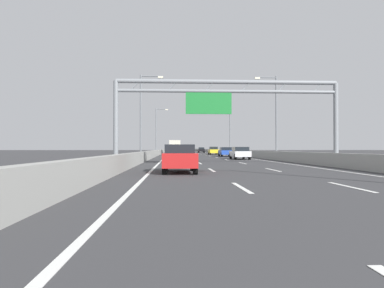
% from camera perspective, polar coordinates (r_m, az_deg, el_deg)
% --- Properties ---
extents(ground_plane, '(260.00, 260.00, 0.00)m').
position_cam_1_polar(ground_plane, '(98.78, -0.63, -1.41)').
color(ground_plane, '#38383A').
extents(lane_dash_left_1, '(0.16, 3.00, 0.01)m').
position_cam_1_polar(lane_dash_left_1, '(11.47, 8.03, -7.04)').
color(lane_dash_left_1, white).
rests_on(lane_dash_left_1, ground_plane).
extents(lane_dash_left_2, '(0.16, 3.00, 0.01)m').
position_cam_1_polar(lane_dash_left_2, '(20.35, 3.20, -4.26)').
color(lane_dash_left_2, white).
rests_on(lane_dash_left_2, ground_plane).
extents(lane_dash_left_3, '(0.16, 3.00, 0.01)m').
position_cam_1_polar(lane_dash_left_3, '(29.30, 1.32, -3.16)').
color(lane_dash_left_3, white).
rests_on(lane_dash_left_3, ground_plane).
extents(lane_dash_left_4, '(0.16, 3.00, 0.01)m').
position_cam_1_polar(lane_dash_left_4, '(38.28, 0.32, -2.58)').
color(lane_dash_left_4, white).
rests_on(lane_dash_left_4, ground_plane).
extents(lane_dash_left_5, '(0.16, 3.00, 0.01)m').
position_cam_1_polar(lane_dash_left_5, '(47.26, -0.30, -2.22)').
color(lane_dash_left_5, white).
rests_on(lane_dash_left_5, ground_plane).
extents(lane_dash_left_6, '(0.16, 3.00, 0.01)m').
position_cam_1_polar(lane_dash_left_6, '(56.25, -0.72, -1.97)').
color(lane_dash_left_6, white).
rests_on(lane_dash_left_6, ground_plane).
extents(lane_dash_left_7, '(0.16, 3.00, 0.01)m').
position_cam_1_polar(lane_dash_left_7, '(65.24, -1.03, -1.79)').
color(lane_dash_left_7, white).
rests_on(lane_dash_left_7, ground_plane).
extents(lane_dash_left_8, '(0.16, 3.00, 0.01)m').
position_cam_1_polar(lane_dash_left_8, '(74.24, -1.26, -1.65)').
color(lane_dash_left_8, white).
rests_on(lane_dash_left_8, ground_plane).
extents(lane_dash_left_9, '(0.16, 3.00, 0.01)m').
position_cam_1_polar(lane_dash_left_9, '(83.23, -1.44, -1.55)').
color(lane_dash_left_9, white).
rests_on(lane_dash_left_9, ground_plane).
extents(lane_dash_left_10, '(0.16, 3.00, 0.01)m').
position_cam_1_polar(lane_dash_left_10, '(92.23, -1.58, -1.46)').
color(lane_dash_left_10, white).
rests_on(lane_dash_left_10, ground_plane).
extents(lane_dash_left_11, '(0.16, 3.00, 0.01)m').
position_cam_1_polar(lane_dash_left_11, '(101.23, -1.70, -1.39)').
color(lane_dash_left_11, white).
rests_on(lane_dash_left_11, ground_plane).
extents(lane_dash_left_12, '(0.16, 3.00, 0.01)m').
position_cam_1_polar(lane_dash_left_12, '(110.22, -1.80, -1.33)').
color(lane_dash_left_12, white).
rests_on(lane_dash_left_12, ground_plane).
extents(lane_dash_left_13, '(0.16, 3.00, 0.01)m').
position_cam_1_polar(lane_dash_left_13, '(119.22, -1.89, -1.28)').
color(lane_dash_left_13, white).
rests_on(lane_dash_left_13, ground_plane).
extents(lane_dash_left_14, '(0.16, 3.00, 0.01)m').
position_cam_1_polar(lane_dash_left_14, '(128.22, -1.96, -1.24)').
color(lane_dash_left_14, white).
rests_on(lane_dash_left_14, ground_plane).
extents(lane_dash_left_15, '(0.16, 3.00, 0.01)m').
position_cam_1_polar(lane_dash_left_15, '(137.22, -2.03, -1.20)').
color(lane_dash_left_15, white).
rests_on(lane_dash_left_15, ground_plane).
extents(lane_dash_left_16, '(0.16, 3.00, 0.01)m').
position_cam_1_polar(lane_dash_left_16, '(146.22, -2.08, -1.17)').
color(lane_dash_left_16, white).
rests_on(lane_dash_left_16, ground_plane).
extents(lane_dash_left_17, '(0.16, 3.00, 0.01)m').
position_cam_1_polar(lane_dash_left_17, '(155.21, -2.13, -1.14)').
color(lane_dash_left_17, white).
rests_on(lane_dash_left_17, ground_plane).
extents(lane_dash_right_1, '(0.16, 3.00, 0.01)m').
position_cam_1_polar(lane_dash_right_1, '(12.66, 24.35, -6.39)').
color(lane_dash_right_1, white).
rests_on(lane_dash_right_1, ground_plane).
extents(lane_dash_right_2, '(0.16, 3.00, 0.01)m').
position_cam_1_polar(lane_dash_right_2, '(21.04, 13.02, -4.12)').
color(lane_dash_right_2, white).
rests_on(lane_dash_right_2, ground_plane).
extents(lane_dash_right_3, '(0.16, 3.00, 0.01)m').
position_cam_1_polar(lane_dash_right_3, '(29.79, 8.25, -3.12)').
color(lane_dash_right_3, white).
rests_on(lane_dash_right_3, ground_plane).
extents(lane_dash_right_4, '(0.16, 3.00, 0.01)m').
position_cam_1_polar(lane_dash_right_4, '(38.65, 5.66, -2.56)').
color(lane_dash_right_4, white).
rests_on(lane_dash_right_4, ground_plane).
extents(lane_dash_right_5, '(0.16, 3.00, 0.01)m').
position_cam_1_polar(lane_dash_right_5, '(47.56, 4.04, -2.20)').
color(lane_dash_right_5, white).
rests_on(lane_dash_right_5, ground_plane).
extents(lane_dash_right_6, '(0.16, 3.00, 0.01)m').
position_cam_1_polar(lane_dash_right_6, '(56.50, 2.93, -1.96)').
color(lane_dash_right_6, white).
rests_on(lane_dash_right_6, ground_plane).
extents(lane_dash_right_7, '(0.16, 3.00, 0.01)m').
position_cam_1_polar(lane_dash_right_7, '(65.46, 2.13, -1.79)').
color(lane_dash_right_7, white).
rests_on(lane_dash_right_7, ground_plane).
extents(lane_dash_right_8, '(0.16, 3.00, 0.01)m').
position_cam_1_polar(lane_dash_right_8, '(74.43, 1.51, -1.65)').
color(lane_dash_right_8, white).
rests_on(lane_dash_right_8, ground_plane).
extents(lane_dash_right_9, '(0.16, 3.00, 0.01)m').
position_cam_1_polar(lane_dash_right_9, '(83.40, 1.04, -1.55)').
color(lane_dash_right_9, white).
rests_on(lane_dash_right_9, ground_plane).
extents(lane_dash_right_10, '(0.16, 3.00, 0.01)m').
position_cam_1_polar(lane_dash_right_10, '(92.38, 0.65, -1.46)').
color(lane_dash_right_10, white).
rests_on(lane_dash_right_10, ground_plane).
extents(lane_dash_right_11, '(0.16, 3.00, 0.01)m').
position_cam_1_polar(lane_dash_right_11, '(101.37, 0.33, -1.39)').
color(lane_dash_right_11, white).
rests_on(lane_dash_right_11, ground_plane).
extents(lane_dash_right_12, '(0.16, 3.00, 0.01)m').
position_cam_1_polar(lane_dash_right_12, '(110.35, 0.07, -1.33)').
color(lane_dash_right_12, white).
rests_on(lane_dash_right_12, ground_plane).
extents(lane_dash_right_13, '(0.16, 3.00, 0.01)m').
position_cam_1_polar(lane_dash_right_13, '(119.34, -0.16, -1.28)').
color(lane_dash_right_13, white).
rests_on(lane_dash_right_13, ground_plane).
extents(lane_dash_right_14, '(0.16, 3.00, 0.01)m').
position_cam_1_polar(lane_dash_right_14, '(128.33, -0.35, -1.24)').
color(lane_dash_right_14, white).
rests_on(lane_dash_right_14, ground_plane).
extents(lane_dash_right_15, '(0.16, 3.00, 0.01)m').
position_cam_1_polar(lane_dash_right_15, '(137.32, -0.52, -1.20)').
color(lane_dash_right_15, white).
rests_on(lane_dash_right_15, ground_plane).
extents(lane_dash_right_16, '(0.16, 3.00, 0.01)m').
position_cam_1_polar(lane_dash_right_16, '(146.31, -0.67, -1.17)').
color(lane_dash_right_16, white).
rests_on(lane_dash_right_16, ground_plane).
extents(lane_dash_right_17, '(0.16, 3.00, 0.01)m').
position_cam_1_polar(lane_dash_right_17, '(155.31, -0.80, -1.14)').
color(lane_dash_right_17, white).
rests_on(lane_dash_right_17, ground_plane).
extents(edge_line_left, '(0.16, 176.00, 0.01)m').
position_cam_1_polar(edge_line_left, '(86.71, -3.78, -1.51)').
color(edge_line_left, white).
rests_on(edge_line_left, ground_plane).
extents(edge_line_right, '(0.16, 176.00, 0.01)m').
position_cam_1_polar(edge_line_right, '(87.19, 3.14, -1.51)').
color(edge_line_right, white).
rests_on(edge_line_right, ground_plane).
extents(barrier_left, '(0.45, 220.00, 0.95)m').
position_cam_1_polar(barrier_left, '(108.74, -4.48, -1.09)').
color(barrier_left, '#9E9E99').
rests_on(barrier_left, ground_plane).
extents(barrier_right, '(0.45, 220.00, 0.95)m').
position_cam_1_polar(barrier_right, '(109.24, 2.78, -1.09)').
color(barrier_right, '#9E9E99').
rests_on(barrier_right, ground_plane).
extents(sign_gantry, '(16.79, 0.36, 6.36)m').
position_cam_1_polar(sign_gantry, '(26.22, 5.44, 7.18)').
color(sign_gantry, gray).
rests_on(sign_gantry, ground_plane).
extents(streetlamp_left_mid, '(2.58, 0.28, 9.50)m').
position_cam_1_polar(streetlamp_left_mid, '(39.66, -8.01, 5.29)').
color(streetlamp_left_mid, slate).
rests_on(streetlamp_left_mid, ground_plane).
extents(streetlamp_right_mid, '(2.58, 0.28, 9.50)m').
position_cam_1_polar(streetlamp_right_mid, '(41.13, 13.28, 5.09)').
color(streetlamp_right_mid, slate).
rests_on(streetlamp_right_mid, ground_plane).
extents(streetlamp_left_far, '(2.58, 0.28, 9.50)m').
position_cam_1_polar(streetlamp_left_far, '(72.69, -5.69, 2.58)').
color(streetlamp_left_far, slate).
rests_on(streetlamp_left_far, ground_plane).
extents(streetlamp_right_far, '(2.58, 0.28, 9.50)m').
position_cam_1_polar(streetlamp_right_far, '(73.50, 6.03, 2.54)').
color(streetlamp_right_far, slate).
rests_on(streetlamp_right_far, ground_plane).
extents(red_car, '(1.72, 4.11, 1.46)m').
position_cam_1_polar(red_car, '(18.36, -2.06, -2.29)').
color(red_car, red).
rests_on(red_car, ground_plane).
extents(white_car, '(1.78, 4.30, 1.41)m').
position_cam_1_polar(white_car, '(40.17, 7.81, -1.44)').
color(white_car, silver).
rests_on(white_car, ground_plane).
extents(black_car, '(1.75, 4.56, 1.48)m').
position_cam_1_polar(black_car, '(98.45, 1.51, -0.97)').
color(black_car, black).
rests_on(black_car, ground_plane).
extents(blue_car, '(1.76, 4.18, 1.42)m').
position_cam_1_polar(blue_car, '(53.01, 5.49, -1.26)').
color(blue_car, '#2347AD').
rests_on(blue_car, ground_plane).
extents(yellow_car, '(1.73, 4.47, 1.55)m').
position_cam_1_polar(yellow_car, '(68.92, 3.50, -1.08)').
color(yellow_car, yellow).
rests_on(yellow_car, ground_plane).
extents(box_truck, '(2.31, 8.61, 2.92)m').
position_cam_1_polar(box_truck, '(75.83, -2.83, -0.42)').
color(box_truck, silver).
rests_on(box_truck, ground_plane).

